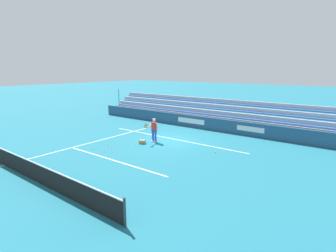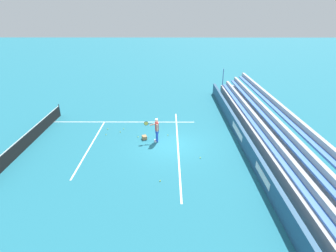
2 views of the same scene
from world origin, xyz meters
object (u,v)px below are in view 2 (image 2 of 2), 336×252
(tennis_ball_near_player, at_px, (160,181))
(tennis_ball_toward_net, at_px, (200,158))
(tennis_ball_midcourt, at_px, (108,129))
(tennis_net, at_px, (29,139))
(ball_box_cardboard, at_px, (144,137))
(tennis_ball_far_right, at_px, (120,132))
(tennis_ball_by_box, at_px, (124,129))
(tennis_ball_on_baseline, at_px, (168,135))
(tennis_ball_far_left, at_px, (138,137))
(tennis_player, at_px, (156,130))
(tennis_ball_stray_back, at_px, (106,135))

(tennis_ball_near_player, bearing_deg, tennis_ball_toward_net, -44.97)
(tennis_ball_midcourt, bearing_deg, tennis_net, 118.75)
(ball_box_cardboard, xyz_separation_m, tennis_ball_midcourt, (1.69, 3.03, -0.10))
(tennis_ball_toward_net, height_order, tennis_ball_near_player, same)
(tennis_ball_far_right, bearing_deg, tennis_ball_midcourt, 62.11)
(tennis_ball_by_box, height_order, tennis_ball_on_baseline, same)
(tennis_ball_far_left, height_order, tennis_ball_far_right, same)
(tennis_ball_midcourt, bearing_deg, tennis_player, -117.29)
(tennis_player, height_order, ball_box_cardboard, tennis_player)
(tennis_player, relative_size, tennis_ball_midcourt, 25.98)
(tennis_ball_far_left, bearing_deg, tennis_ball_far_right, 60.31)
(ball_box_cardboard, bearing_deg, tennis_net, 96.92)
(ball_box_cardboard, bearing_deg, tennis_ball_near_player, -165.86)
(tennis_ball_by_box, bearing_deg, tennis_ball_near_player, -155.86)
(tennis_ball_toward_net, bearing_deg, tennis_net, 81.45)
(ball_box_cardboard, distance_m, tennis_ball_toward_net, 4.61)
(tennis_ball_midcourt, bearing_deg, tennis_ball_far_left, -118.93)
(tennis_ball_toward_net, xyz_separation_m, tennis_net, (1.74, 11.57, 0.46))
(tennis_ball_far_right, xyz_separation_m, tennis_ball_on_baseline, (-0.51, -3.63, 0.00))
(tennis_ball_toward_net, relative_size, tennis_ball_by_box, 1.00)
(tennis_ball_toward_net, height_order, tennis_ball_far_right, same)
(tennis_ball_midcourt, height_order, tennis_ball_on_baseline, same)
(tennis_player, distance_m, tennis_ball_toward_net, 3.79)
(tennis_player, xyz_separation_m, tennis_ball_on_baseline, (0.94, -0.79, -0.86))
(tennis_ball_toward_net, relative_size, tennis_ball_stray_back, 1.00)
(tennis_ball_toward_net, bearing_deg, tennis_ball_stray_back, 63.34)
(tennis_player, bearing_deg, tennis_ball_stray_back, 75.41)
(tennis_ball_midcourt, bearing_deg, tennis_ball_far_right, -117.89)
(tennis_ball_stray_back, relative_size, tennis_net, 0.01)
(tennis_ball_midcourt, distance_m, tennis_ball_by_box, 1.25)
(ball_box_cardboard, relative_size, tennis_ball_far_left, 6.06)
(tennis_ball_by_box, distance_m, tennis_ball_on_baseline, 3.63)
(tennis_ball_near_player, height_order, tennis_net, tennis_net)
(tennis_ball_midcourt, height_order, tennis_ball_near_player, same)
(tennis_player, bearing_deg, tennis_ball_toward_net, -129.63)
(tennis_ball_far_right, bearing_deg, tennis_ball_near_player, -152.60)
(tennis_ball_far_left, bearing_deg, tennis_ball_by_box, 41.96)
(tennis_ball_far_right, bearing_deg, tennis_ball_by_box, -16.51)
(ball_box_cardboard, xyz_separation_m, tennis_ball_stray_back, (0.66, 2.94, -0.10))
(tennis_ball_toward_net, height_order, tennis_ball_by_box, same)
(tennis_ball_on_baseline, relative_size, tennis_net, 0.01)
(tennis_ball_on_baseline, bearing_deg, tennis_ball_toward_net, -148.11)
(tennis_net, bearing_deg, tennis_ball_stray_back, -71.78)
(tennis_ball_far_right, bearing_deg, tennis_ball_toward_net, -123.80)
(tennis_player, height_order, tennis_ball_by_box, tennis_player)
(tennis_ball_near_player, bearing_deg, tennis_ball_far_right, 27.40)
(tennis_player, distance_m, tennis_ball_stray_back, 4.05)
(tennis_ball_midcourt, relative_size, tennis_ball_near_player, 1.00)
(tennis_net, bearing_deg, tennis_ball_midcourt, -61.25)
(tennis_ball_near_player, xyz_separation_m, tennis_ball_stray_back, (5.80, 4.23, 0.00))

